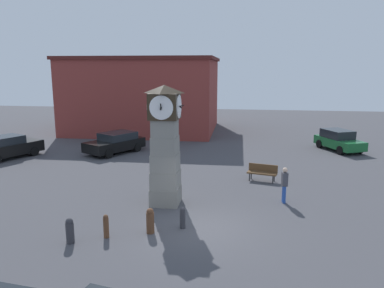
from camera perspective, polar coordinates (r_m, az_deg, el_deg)
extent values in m
plane|color=#424247|center=(14.87, 1.22, -12.67)|extent=(85.92, 85.92, 0.00)
cube|color=gray|center=(17.25, -4.01, -7.82)|extent=(1.27, 1.27, 0.78)
cube|color=gray|center=(17.01, -4.05, -5.34)|extent=(1.21, 1.21, 0.78)
cube|color=gray|center=(16.80, -4.09, -2.80)|extent=(1.16, 1.16, 0.78)
cube|color=gray|center=(16.63, -4.13, -0.19)|extent=(1.10, 1.10, 0.78)
cube|color=gray|center=(16.49, -4.16, 2.46)|extent=(1.05, 1.05, 0.78)
cube|color=#2D2316|center=(16.36, -4.21, 5.77)|extent=(1.24, 1.24, 1.13)
cylinder|color=white|center=(16.99, -3.74, 5.98)|extent=(1.02, 0.04, 1.02)
cube|color=black|center=(17.02, -3.72, 6.00)|extent=(0.06, 0.12, 0.23)
cube|color=black|center=(17.02, -3.72, 6.00)|extent=(0.04, 0.25, 0.34)
cylinder|color=white|center=(15.74, -4.72, 5.53)|extent=(1.02, 0.04, 1.02)
cube|color=black|center=(15.71, -4.75, 5.52)|extent=(0.06, 0.21, 0.17)
cube|color=black|center=(15.71, -4.75, 5.52)|extent=(0.04, 0.20, 0.36)
cylinder|color=white|center=(16.24, -1.99, 5.75)|extent=(0.04, 1.02, 1.02)
cube|color=black|center=(16.23, -1.88, 5.75)|extent=(0.21, 0.06, 0.17)
cube|color=black|center=(16.23, -1.88, 5.75)|extent=(0.38, 0.04, 0.14)
cylinder|color=white|center=(16.52, -6.40, 5.78)|extent=(0.04, 1.02, 1.02)
cube|color=black|center=(16.52, -6.50, 5.78)|extent=(0.23, 0.06, 0.10)
cube|color=black|center=(16.52, -6.50, 5.78)|extent=(0.23, 0.04, 0.35)
pyramid|color=#2D2316|center=(16.31, -4.25, 8.36)|extent=(1.31, 1.31, 0.35)
cylinder|color=#333338|center=(14.25, -18.09, -12.73)|extent=(0.29, 0.29, 0.75)
sphere|color=#333338|center=(14.09, -18.20, -11.17)|extent=(0.26, 0.26, 0.26)
cylinder|color=brown|center=(14.30, -12.95, -12.32)|extent=(0.20, 0.20, 0.77)
sphere|color=brown|center=(14.14, -13.03, -10.78)|extent=(0.18, 0.18, 0.18)
cylinder|color=brown|center=(14.39, -6.38, -11.86)|extent=(0.30, 0.30, 0.80)
sphere|color=brown|center=(14.22, -6.42, -10.22)|extent=(0.27, 0.27, 0.27)
cylinder|color=#333338|center=(14.72, -1.43, -11.38)|extent=(0.22, 0.22, 0.73)
sphere|color=#333338|center=(14.57, -1.44, -9.94)|extent=(0.20, 0.20, 0.20)
cube|color=black|center=(28.58, -26.22, -0.67)|extent=(3.49, 4.80, 0.76)
cube|color=#1E2328|center=(28.30, -26.91, 0.49)|extent=(2.54, 2.92, 0.53)
cylinder|color=black|center=(30.08, -24.81, -0.63)|extent=(0.46, 0.67, 0.64)
cylinder|color=black|center=(28.65, -22.92, -1.04)|extent=(0.46, 0.67, 0.64)
cube|color=#19602D|center=(30.13, 21.54, 0.18)|extent=(3.26, 4.32, 0.65)
cube|color=#1E2328|center=(30.25, 21.28, 1.46)|extent=(2.38, 2.65, 0.62)
cylinder|color=black|center=(29.78, 24.20, -0.69)|extent=(0.47, 0.67, 0.64)
cylinder|color=black|center=(28.73, 21.67, -0.91)|extent=(0.47, 0.67, 0.64)
cylinder|color=black|center=(31.63, 21.34, 0.20)|extent=(0.47, 0.67, 0.64)
cylinder|color=black|center=(30.65, 18.87, 0.02)|extent=(0.47, 0.67, 0.64)
cube|color=black|center=(27.77, -11.71, -0.10)|extent=(3.89, 4.75, 0.70)
cube|color=#1E2328|center=(27.86, -11.25, 1.24)|extent=(2.78, 2.98, 0.52)
cylinder|color=black|center=(26.28, -12.58, -1.46)|extent=(0.51, 0.66, 0.64)
cylinder|color=black|center=(27.75, -15.06, -0.90)|extent=(0.51, 0.66, 0.64)
cylinder|color=black|center=(28.00, -8.33, -0.51)|extent=(0.51, 0.66, 0.64)
cylinder|color=black|center=(29.39, -10.88, -0.03)|extent=(0.51, 0.66, 0.64)
cube|color=brown|center=(20.86, 10.62, -4.39)|extent=(1.67, 0.87, 0.08)
cube|color=brown|center=(21.03, 10.79, -3.56)|extent=(1.57, 0.45, 0.40)
cylinder|color=#262628|center=(20.86, 8.76, -4.96)|extent=(0.06, 0.06, 0.45)
cylinder|color=#262628|center=(20.62, 12.22, -5.29)|extent=(0.06, 0.06, 0.45)
cylinder|color=#262628|center=(21.24, 9.02, -4.67)|extent=(0.06, 0.06, 0.45)
cylinder|color=#262628|center=(20.99, 12.42, -5.00)|extent=(0.06, 0.06, 0.45)
cylinder|color=#264CA5|center=(17.94, 13.77, -7.29)|extent=(0.14, 0.14, 0.82)
cylinder|color=#264CA5|center=(17.75, 13.89, -7.50)|extent=(0.14, 0.14, 0.82)
cube|color=#3F3F47|center=(17.63, 13.94, -5.18)|extent=(0.28, 0.42, 0.62)
sphere|color=beige|center=(17.52, 14.01, -3.86)|extent=(0.22, 0.22, 0.22)
cylinder|color=#333338|center=(32.49, -6.95, 5.39)|extent=(0.14, 0.14, 5.36)
cube|color=silver|center=(32.31, -7.08, 10.34)|extent=(0.50, 0.24, 0.24)
cube|color=maroon|center=(37.48, -7.15, 7.29)|extent=(13.81, 11.18, 6.79)
cube|color=#4F1E1B|center=(37.40, -7.29, 12.72)|extent=(14.22, 11.52, 0.30)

